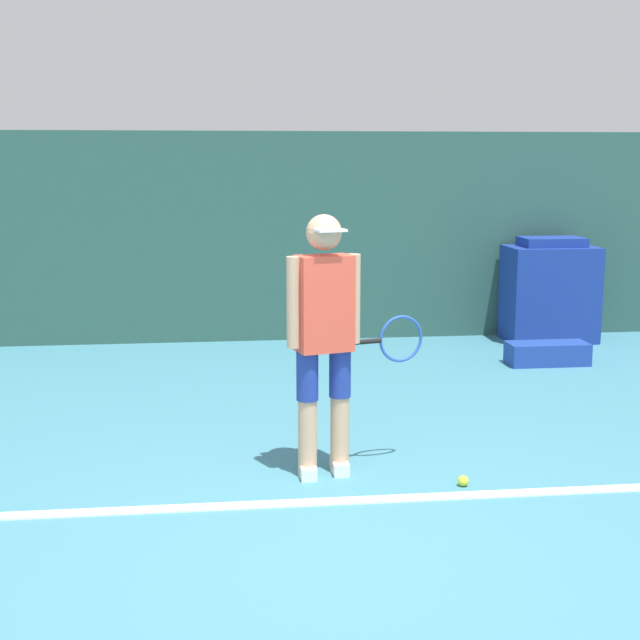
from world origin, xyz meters
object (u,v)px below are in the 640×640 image
at_px(tennis_ball, 463,481).
at_px(covered_chair, 550,291).
at_px(equipment_bag, 547,353).
at_px(tennis_player, 326,333).

relative_size(tennis_ball, covered_chair, 0.06).
bearing_deg(equipment_bag, tennis_ball, -118.94).
distance_m(tennis_player, tennis_ball, 1.24).
distance_m(tennis_player, covered_chair, 4.95).
bearing_deg(tennis_player, equipment_bag, 33.09).
bearing_deg(covered_chair, tennis_ball, -116.95).
height_order(tennis_player, covered_chair, tennis_player).
height_order(tennis_ball, covered_chair, covered_chair).
relative_size(covered_chair, equipment_bag, 1.46).
xyz_separation_m(covered_chair, equipment_bag, (-0.44, -1.14, -0.44)).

